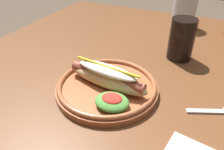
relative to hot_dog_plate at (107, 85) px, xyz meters
The scene contains 5 objects.
dining_table 0.22m from the hot_dog_plate, 68.88° to the left, with size 1.16×1.04×0.74m.
hot_dog_plate is the anchor object (origin of this frame).
fork 0.26m from the hot_dog_plate, ahead, with size 0.12×0.06×0.00m.
soda_cup 0.29m from the hot_dog_plate, 63.31° to the left, with size 0.08×0.08×0.13m, color black.
water_cup 0.54m from the hot_dog_plate, 80.56° to the left, with size 0.09×0.09×0.12m, color silver.
Camera 1 is at (0.13, -0.57, 1.08)m, focal length 35.55 mm.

